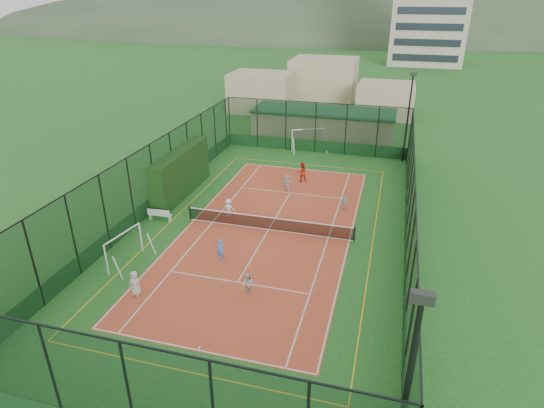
{
  "coord_description": "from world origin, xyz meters",
  "views": [
    {
      "loc": [
        7.46,
        -26.23,
        14.87
      ],
      "look_at": [
        -0.19,
        1.57,
        1.2
      ],
      "focal_mm": 30.0,
      "sensor_mm": 36.0,
      "label": 1
    }
  ],
  "objects": [
    {
      "name": "distant_hills",
      "position": [
        0.0,
        150.0,
        0.0
      ],
      "size": [
        200.0,
        60.0,
        24.0
      ],
      "primitive_type": null,
      "color": "#384C33",
      "rests_on": "ground"
    },
    {
      "name": "child_near_left",
      "position": [
        -4.87,
        -8.89,
        0.73
      ],
      "size": [
        0.73,
        0.5,
        1.44
      ],
      "primitive_type": "imported",
      "rotation": [
        0.0,
        0.0,
        -0.05
      ],
      "color": "silver",
      "rests_on": "court_slab"
    },
    {
      "name": "hedge_left",
      "position": [
        -8.3,
        3.97,
        1.8
      ],
      "size": [
        1.23,
        8.22,
        3.6
      ],
      "primitive_type": "cube",
      "color": "black",
      "rests_on": "ground"
    },
    {
      "name": "child_near_right",
      "position": [
        0.9,
        -7.27,
        0.66
      ],
      "size": [
        0.79,
        0.76,
        1.29
      ],
      "primitive_type": "imported",
      "rotation": [
        0.0,
        0.0,
        -0.61
      ],
      "color": "silver",
      "rests_on": "court_slab"
    },
    {
      "name": "court_slab",
      "position": [
        0.0,
        0.0,
        0.01
      ],
      "size": [
        11.17,
        23.97,
        0.01
      ],
      "primitive_type": "cube",
      "color": "#C9472C",
      "rests_on": "ground"
    },
    {
      "name": "child_far_left",
      "position": [
        -3.31,
        1.2,
        0.69
      ],
      "size": [
        0.91,
        0.57,
        1.35
      ],
      "primitive_type": "imported",
      "rotation": [
        0.0,
        0.0,
        3.22
      ],
      "color": "white",
      "rests_on": "court_slab"
    },
    {
      "name": "child_near_mid",
      "position": [
        -1.73,
        -4.45,
        0.7
      ],
      "size": [
        0.53,
        0.38,
        1.38
      ],
      "primitive_type": "imported",
      "rotation": [
        0.0,
        0.0,
        0.1
      ],
      "color": "#4B81D6",
      "rests_on": "court_slab"
    },
    {
      "name": "child_far_right",
      "position": [
        4.57,
        4.47,
        0.6
      ],
      "size": [
        0.73,
        0.44,
        1.17
      ],
      "primitive_type": "imported",
      "rotation": [
        0.0,
        0.0,
        2.9
      ],
      "color": "silver",
      "rests_on": "court_slab"
    },
    {
      "name": "child_far_back",
      "position": [
        -0.39,
        6.82,
        0.67
      ],
      "size": [
        1.26,
        0.51,
        1.33
      ],
      "primitive_type": "imported",
      "rotation": [
        0.0,
        0.0,
        3.04
      ],
      "color": "silver",
      "rests_on": "court_slab"
    },
    {
      "name": "floodlight_ne",
      "position": [
        8.6,
        16.6,
        4.12
      ],
      "size": [
        0.6,
        0.26,
        8.25
      ],
      "primitive_type": null,
      "color": "black",
      "rests_on": "ground"
    },
    {
      "name": "tennis_balls",
      "position": [
        -0.02,
        1.31,
        0.04
      ],
      "size": [
        6.49,
        1.25,
        0.07
      ],
      "color": "#CCE033",
      "rests_on": "court_slab"
    },
    {
      "name": "futsal_goal_far",
      "position": [
        -0.73,
        17.3,
        1.1
      ],
      "size": [
        3.53,
        2.33,
        2.21
      ],
      "primitive_type": null,
      "rotation": [
        0.0,
        0.0,
        0.43
      ],
      "color": "white",
      "rests_on": "ground"
    },
    {
      "name": "clubhouse",
      "position": [
        0.0,
        22.0,
        1.57
      ],
      "size": [
        15.2,
        7.2,
        3.15
      ],
      "primitive_type": null,
      "color": "tan",
      "rests_on": "ground"
    },
    {
      "name": "coach",
      "position": [
        0.37,
        9.07,
        0.87
      ],
      "size": [
        1.03,
        0.95,
        1.72
      ],
      "primitive_type": "imported",
      "rotation": [
        0.0,
        0.0,
        3.59
      ],
      "color": "red",
      "rests_on": "court_slab"
    },
    {
      "name": "perimeter_fence",
      "position": [
        0.0,
        0.0,
        2.5
      ],
      "size": [
        18.12,
        34.12,
        5.0
      ],
      "primitive_type": null,
      "color": "black",
      "rests_on": "ground"
    },
    {
      "name": "ground",
      "position": [
        0.0,
        0.0,
        0.0
      ],
      "size": [
        300.0,
        300.0,
        0.0
      ],
      "primitive_type": "plane",
      "color": "#225A1F",
      "rests_on": "ground"
    },
    {
      "name": "tennis_net",
      "position": [
        0.0,
        0.0,
        0.53
      ],
      "size": [
        11.67,
        0.12,
        1.06
      ],
      "primitive_type": null,
      "color": "black",
      "rests_on": "ground"
    },
    {
      "name": "futsal_goal_near",
      "position": [
        -7.14,
        -6.2,
        0.98
      ],
      "size": [
        3.14,
        1.4,
        1.95
      ],
      "primitive_type": null,
      "rotation": [
        0.0,
        0.0,
        1.39
      ],
      "color": "white",
      "rests_on": "ground"
    },
    {
      "name": "white_bench",
      "position": [
        -7.8,
        -0.67,
        0.47
      ],
      "size": [
        1.69,
        0.56,
        0.94
      ],
      "primitive_type": null,
      "rotation": [
        0.0,
        0.0,
        0.07
      ],
      "color": "white",
      "rests_on": "ground"
    }
  ]
}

